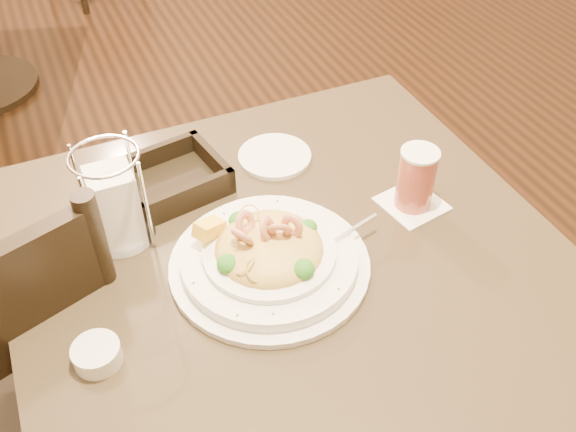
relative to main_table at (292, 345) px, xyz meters
name	(u,v)px	position (x,y,z in m)	size (l,w,h in m)	color
main_table	(292,345)	(0.00, 0.00, 0.00)	(0.90, 0.90, 0.75)	black
dining_chair_near	(10,382)	(-0.51, 0.15, -0.02)	(0.53, 0.53, 0.93)	black
pasta_bowl	(269,255)	(-0.04, 0.00, 0.27)	(0.36, 0.33, 0.10)	white
drink_glass	(416,179)	(0.25, 0.04, 0.30)	(0.12, 0.12, 0.12)	white
bread_basket	(171,180)	(-0.13, 0.26, 0.26)	(0.21, 0.18, 0.05)	black
napkin_caddy	(115,204)	(-0.25, 0.16, 0.32)	(0.11, 0.11, 0.18)	silver
side_plate	(275,156)	(0.08, 0.26, 0.24)	(0.14, 0.14, 0.01)	white
butter_ramekin	(97,354)	(-0.34, -0.07, 0.25)	(0.07, 0.07, 0.03)	white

